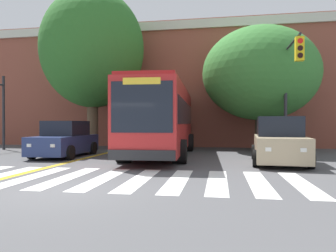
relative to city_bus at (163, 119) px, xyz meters
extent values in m
plane|color=#4C4C4F|center=(-0.82, -9.05, -1.88)|extent=(120.00, 120.00, 0.00)
cube|color=white|center=(-3.75, -7.37, -1.87)|extent=(0.65, 4.04, 0.01)
cube|color=white|center=(-2.63, -7.34, -1.87)|extent=(0.65, 4.04, 0.01)
cube|color=white|center=(-1.50, -7.32, -1.87)|extent=(0.65, 4.04, 0.01)
cube|color=white|center=(-0.38, -7.29, -1.87)|extent=(0.65, 4.04, 0.01)
cube|color=white|center=(0.75, -7.27, -1.87)|extent=(0.65, 4.04, 0.01)
cube|color=white|center=(1.87, -7.24, -1.87)|extent=(0.65, 4.04, 0.01)
cube|color=white|center=(3.00, -7.22, -1.87)|extent=(0.65, 4.04, 0.01)
cube|color=white|center=(4.13, -7.19, -1.87)|extent=(0.65, 4.04, 0.01)
cube|color=white|center=(5.25, -7.16, -1.87)|extent=(0.65, 4.04, 0.01)
cube|color=gold|center=(-3.40, 6.69, -1.87)|extent=(0.12, 36.00, 0.01)
cube|color=gold|center=(-3.24, 6.69, -1.87)|extent=(0.12, 36.00, 0.01)
cube|color=#B22323|center=(0.00, -0.02, -0.02)|extent=(3.11, 11.14, 3.00)
cube|color=black|center=(1.22, 0.06, 0.28)|extent=(0.66, 10.11, 1.08)
cube|color=black|center=(-1.22, -0.10, 0.28)|extent=(0.66, 10.11, 1.08)
cube|color=black|center=(0.35, -5.53, 0.34)|extent=(2.18, 0.16, 1.80)
cube|color=yellow|center=(0.35, -5.53, 1.24)|extent=(1.33, 0.11, 0.24)
cube|color=#232326|center=(0.35, -5.55, -1.34)|extent=(2.38, 0.25, 0.36)
cube|color=maroon|center=(0.00, -0.02, 1.56)|extent=(2.94, 10.69, 0.16)
cylinder|color=black|center=(1.37, -3.35, -1.38)|extent=(0.62, 1.03, 1.00)
cylinder|color=black|center=(-0.94, -3.50, -1.38)|extent=(0.62, 1.03, 1.00)
cylinder|color=black|center=(1.00, 2.52, -1.38)|extent=(0.62, 1.03, 1.00)
cylinder|color=black|center=(-1.31, 2.38, -1.38)|extent=(0.62, 1.03, 1.00)
cylinder|color=black|center=(0.93, 3.62, -1.38)|extent=(0.62, 1.03, 1.00)
cylinder|color=black|center=(-1.38, 3.48, -1.38)|extent=(0.62, 1.03, 1.00)
cube|color=navy|center=(-4.64, -1.54, -1.27)|extent=(1.93, 4.45, 0.86)
cube|color=black|center=(-4.64, -1.40, -0.48)|extent=(1.69, 2.15, 0.73)
cube|color=white|center=(-4.04, -3.74, -1.18)|extent=(0.20, 0.05, 0.14)
cube|color=white|center=(-5.13, -3.77, -1.18)|extent=(0.20, 0.05, 0.14)
cylinder|color=black|center=(-3.68, -2.88, -1.55)|extent=(0.24, 0.67, 0.66)
cylinder|color=black|center=(-5.53, -2.92, -1.55)|extent=(0.24, 0.67, 0.66)
cylinder|color=black|center=(-3.75, -0.15, -1.55)|extent=(0.24, 0.67, 0.66)
cylinder|color=black|center=(-5.61, -0.20, -1.55)|extent=(0.24, 0.67, 0.66)
cube|color=tan|center=(5.38, -2.46, -1.23)|extent=(2.17, 4.81, 0.94)
cube|color=black|center=(5.39, -2.32, -0.36)|extent=(1.84, 2.36, 0.80)
cube|color=white|center=(5.81, -4.87, -1.13)|extent=(0.20, 0.05, 0.14)
cube|color=white|center=(4.68, -4.80, -1.13)|extent=(0.20, 0.05, 0.14)
cylinder|color=black|center=(6.27, -3.98, -1.55)|extent=(0.26, 0.67, 0.66)
cylinder|color=black|center=(4.33, -3.86, -1.55)|extent=(0.26, 0.67, 0.66)
cylinder|color=black|center=(6.44, -1.06, -1.55)|extent=(0.26, 0.67, 0.66)
cylinder|color=black|center=(4.50, -0.95, -1.55)|extent=(0.26, 0.67, 0.66)
cube|color=black|center=(-0.91, 9.24, -1.14)|extent=(2.12, 4.69, 1.06)
cube|color=black|center=(-0.91, 9.29, -0.10)|extent=(1.87, 2.92, 1.01)
cube|color=white|center=(-0.41, 6.89, -1.03)|extent=(0.20, 0.05, 0.14)
cube|color=white|center=(-1.58, 6.93, -1.03)|extent=(0.20, 0.05, 0.14)
cylinder|color=black|center=(0.04, 7.78, -1.50)|extent=(0.25, 0.77, 0.76)
cylinder|color=black|center=(-1.97, 7.85, -1.50)|extent=(0.25, 0.77, 0.76)
cylinder|color=black|center=(0.14, 10.64, -1.50)|extent=(0.25, 0.77, 0.76)
cylinder|color=black|center=(-1.87, 10.71, -1.50)|extent=(0.25, 0.77, 0.76)
cylinder|color=#28282D|center=(6.20, 0.94, 0.96)|extent=(0.16, 0.16, 5.68)
cylinder|color=#28282D|center=(6.22, -0.67, 3.47)|extent=(0.14, 3.23, 0.11)
cube|color=yellow|center=(6.23, -2.14, 2.87)|extent=(0.34, 0.28, 1.00)
cylinder|color=red|center=(6.24, -2.29, 3.17)|extent=(0.22, 0.03, 0.22)
cylinder|color=black|center=(6.24, -2.29, 2.87)|extent=(0.22, 0.03, 0.22)
cylinder|color=black|center=(6.24, -2.29, 2.57)|extent=(0.22, 0.03, 0.22)
cylinder|color=#28282D|center=(-10.52, 1.79, 0.42)|extent=(0.16, 0.16, 4.60)
cylinder|color=#4C3D2D|center=(5.20, 3.50, -0.76)|extent=(0.59, 0.59, 2.25)
ellipsoid|color=#387A33|center=(5.20, 3.50, 2.72)|extent=(7.44, 7.22, 5.53)
cylinder|color=brown|center=(-5.21, 3.21, -0.27)|extent=(0.70, 0.70, 3.22)
ellipsoid|color=#2D6B28|center=(-5.21, 3.21, 4.54)|extent=(8.91, 9.00, 7.51)
cube|color=brown|center=(-3.34, 10.27, 2.57)|extent=(41.04, 8.41, 8.89)
cube|color=beige|center=(-3.34, 5.98, 6.61)|extent=(41.04, 0.16, 0.60)
cube|color=black|center=(-3.34, 6.03, 0.34)|extent=(1.10, 0.06, 1.40)
cube|color=black|center=(-3.34, 6.03, 2.83)|extent=(1.10, 0.06, 1.40)
camera|label=1|loc=(3.27, -16.54, -0.23)|focal=35.00mm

